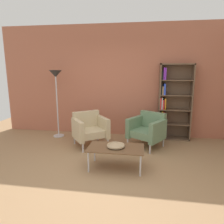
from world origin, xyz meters
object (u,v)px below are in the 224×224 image
decorative_bowl (116,145)px  armchair_corner_red (148,129)px  bookshelf_tall (171,104)px  coffee_table_low (116,149)px  armchair_near_window (90,128)px  floor_lamp_torchiere (56,82)px

decorative_bowl → armchair_corner_red: size_ratio=0.34×
bookshelf_tall → armchair_corner_red: bookshelf_tall is taller
coffee_table_low → armchair_corner_red: size_ratio=1.06×
armchair_near_window → floor_lamp_torchiere: (-1.00, 0.51, 1.03)m
bookshelf_tall → floor_lamp_torchiere: 2.98m
decorative_bowl → floor_lamp_torchiere: size_ratio=0.18×
decorative_bowl → bookshelf_tall: bearing=58.1°
bookshelf_tall → armchair_corner_red: size_ratio=2.02×
coffee_table_low → bookshelf_tall: bearing=58.1°
bookshelf_tall → coffee_table_low: size_ratio=1.90×
decorative_bowl → armchair_corner_red: armchair_corner_red is taller
coffee_table_low → decorative_bowl: decorative_bowl is taller
bookshelf_tall → decorative_bowl: bookshelf_tall is taller
armchair_near_window → floor_lamp_torchiere: bearing=116.3°
armchair_near_window → floor_lamp_torchiere: size_ratio=0.54×
armchair_corner_red → armchair_near_window: 1.35m
bookshelf_tall → coffee_table_low: 2.25m
coffee_table_low → decorative_bowl: size_ratio=3.12×
bookshelf_tall → armchair_near_window: 2.13m
coffee_table_low → armchair_corner_red: bearing=64.7°
bookshelf_tall → coffee_table_low: bearing=-121.9°
floor_lamp_torchiere → coffee_table_low: bearing=-41.7°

